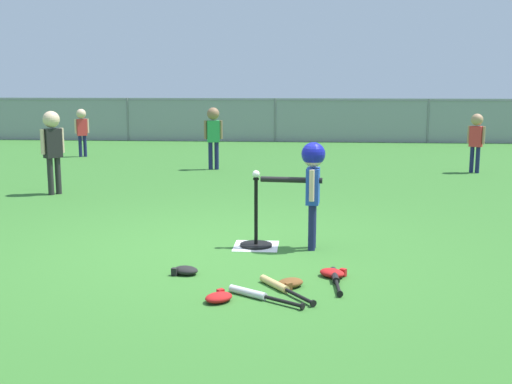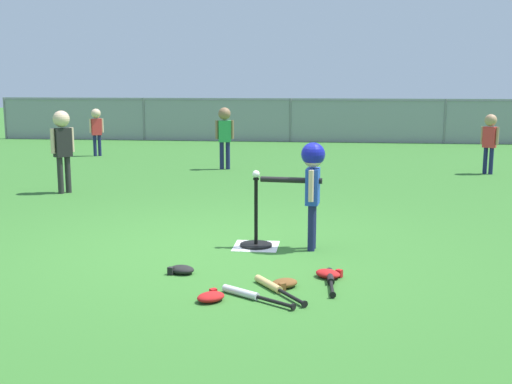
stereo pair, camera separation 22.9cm
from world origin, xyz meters
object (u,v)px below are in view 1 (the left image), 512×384
Objects in this scene: baseball_on_tee at (256,174)px; fielder_deep_left at (82,126)px; batting_tee at (256,235)px; spare_bat_silver at (255,294)px; spare_bat_wood at (279,286)px; fielder_deep_right at (52,141)px; glove_outfield_drop at (219,297)px; glove_by_plate at (333,273)px; spare_bat_black at (335,278)px; fielder_deep_center at (213,130)px; glove_tossed_aside at (185,270)px; fielder_near_left at (476,135)px; glove_near_bats at (290,283)px; batter_child at (312,174)px.

baseball_on_tee is 8.36m from fielder_deep_left.
batting_tee is 1.53m from spare_bat_silver.
baseball_on_tee reaches higher than spare_bat_wood.
fielder_deep_right is 5.29m from glove_outfield_drop.
glove_outfield_drop is at bearing -142.11° from glove_by_plate.
glove_outfield_drop is at bearing -158.74° from spare_bat_silver.
baseball_on_tee is 1.38m from glove_by_plate.
spare_bat_silver is 0.28m from glove_outfield_drop.
spare_bat_silver is (0.11, -1.52, -0.70)m from baseball_on_tee.
spare_bat_black is at bearing 36.11° from spare_bat_silver.
fielder_deep_center is 4.39× the size of glove_tossed_aside.
glove_tossed_aside is (-4.00, -6.35, -0.64)m from fielder_near_left.
glove_by_plate is 1.05× the size of glove_tossed_aside.
fielder_deep_center is 6.90m from glove_near_bats.
spare_bat_black is (0.45, 0.25, 0.00)m from spare_bat_wood.
fielder_near_left is (4.69, -0.06, -0.06)m from fielder_deep_center.
fielder_deep_left reaches higher than spare_bat_black.
batting_tee reaches higher than spare_bat_wood.
glove_outfield_drop reaches higher than spare_bat_black.
glove_by_plate is 1.00× the size of glove_outfield_drop.
batter_child reaches higher than baseball_on_tee.
baseball_on_tee is at bearing 61.40° from glove_tossed_aside.
spare_bat_silver is (-0.43, -1.47, -0.72)m from batter_child.
fielder_deep_left is at bearing 119.11° from glove_near_bats.
baseball_on_tee is 6.40m from fielder_near_left.
glove_near_bats reaches higher than spare_bat_wood.
fielder_deep_left is (-1.18, 4.48, -0.11)m from fielder_deep_right.
glove_near_bats is 1.05× the size of glove_tossed_aside.
spare_bat_wood is at bearing 49.17° from spare_bat_silver.
fielder_deep_left is at bearing 116.97° from spare_bat_silver.
batter_child is at bearing 40.57° from glove_tossed_aside.
fielder_deep_center reaches higher than fielder_near_left.
fielder_deep_center is at bearing 55.15° from fielder_deep_right.
fielder_deep_right reaches higher than spare_bat_wood.
fielder_near_left reaches higher than glove_by_plate.
glove_near_bats is (1.59, -6.67, -0.70)m from fielder_deep_center.
fielder_deep_center reaches higher than glove_outfield_drop.
spare_bat_silver is 0.98× the size of spare_bat_wood.
baseball_on_tee is 0.07× the size of fielder_deep_center.
spare_bat_silver is 2.20× the size of glove_by_plate.
spare_bat_black is (0.74, -1.07, -0.70)m from baseball_on_tee.
fielder_deep_right is 2.01× the size of spare_bat_silver.
spare_bat_silver is 0.38m from glove_near_bats.
spare_bat_wood is (4.60, -8.48, -0.63)m from fielder_deep_left.
batter_child reaches higher than spare_bat_silver.
baseball_on_tee is at bearing -58.99° from fielder_deep_left.
spare_bat_silver is (1.33, -6.95, -0.70)m from fielder_deep_center.
spare_bat_wood is 0.97× the size of spare_bat_black.
spare_bat_black is 0.12m from glove_by_plate.
glove_near_bats is at bearing 36.15° from glove_outfield_drop.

